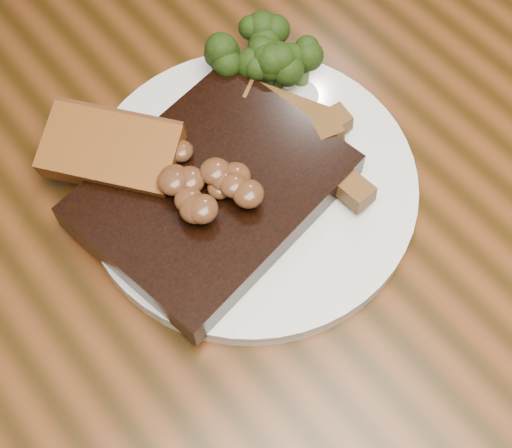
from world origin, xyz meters
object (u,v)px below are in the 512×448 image
(dining_table, at_px, (232,287))
(potato_wedges, at_px, (303,128))
(steak, at_px, (213,191))
(garlic_bread, at_px, (116,165))
(plate, at_px, (251,185))

(dining_table, height_order, potato_wedges, potato_wedges)
(steak, height_order, garlic_bread, steak)
(dining_table, relative_size, garlic_bread, 15.60)
(potato_wedges, bearing_deg, plate, -173.44)
(garlic_bread, height_order, potato_wedges, potato_wedges)
(steak, distance_m, garlic_bread, 0.08)
(steak, bearing_deg, dining_table, -116.65)
(garlic_bread, distance_m, potato_wedges, 0.15)
(steak, bearing_deg, plate, -18.22)
(plate, distance_m, potato_wedges, 0.06)
(plate, bearing_deg, dining_table, -149.13)
(garlic_bread, bearing_deg, dining_table, -17.82)
(dining_table, height_order, steak, steak)
(dining_table, bearing_deg, steak, 73.02)
(plate, relative_size, garlic_bread, 2.58)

